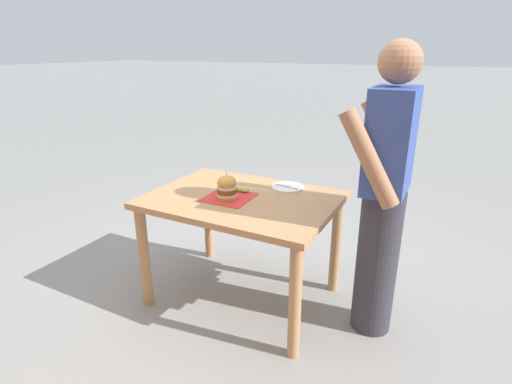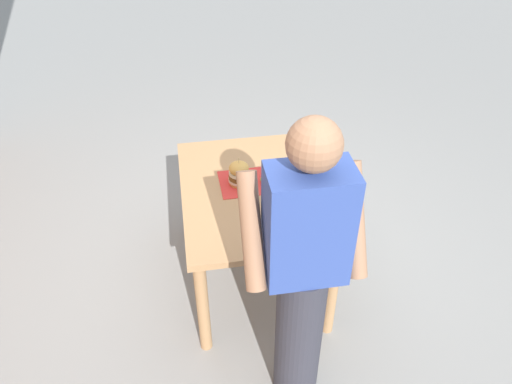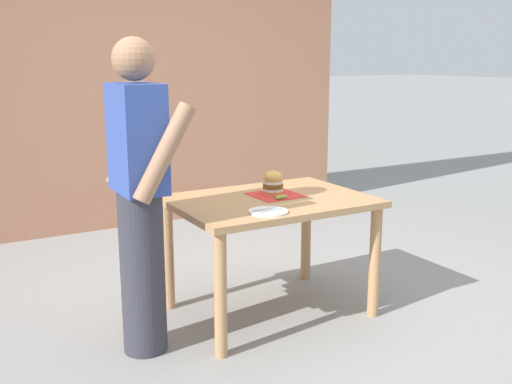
{
  "view_description": "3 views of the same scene",
  "coord_description": "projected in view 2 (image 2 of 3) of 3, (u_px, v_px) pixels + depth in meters",
  "views": [
    {
      "loc": [
        2.08,
        1.18,
        1.65
      ],
      "look_at": [
        0.0,
        0.1,
        0.79
      ],
      "focal_mm": 28.0,
      "sensor_mm": 36.0,
      "label": 1
    },
    {
      "loc": [
        0.38,
        2.37,
        2.57
      ],
      "look_at": [
        0.0,
        0.1,
        0.79
      ],
      "focal_mm": 35.0,
      "sensor_mm": 36.0,
      "label": 2
    },
    {
      "loc": [
        -3.05,
        1.84,
        1.59
      ],
      "look_at": [
        0.0,
        0.1,
        0.79
      ],
      "focal_mm": 42.0,
      "sensor_mm": 36.0,
      "label": 3
    }
  ],
  "objects": [
    {
      "name": "pickle_spear",
      "position": [
        263.0,
        182.0,
        3.04
      ],
      "size": [
        0.03,
        0.08,
        0.02
      ],
      "primitive_type": "cylinder",
      "rotation": [
        0.0,
        1.57,
        1.62
      ],
      "color": "#8EA83D",
      "rests_on": "serving_paper"
    },
    {
      "name": "ground_plane",
      "position": [
        254.0,
        274.0,
        3.47
      ],
      "size": [
        80.0,
        80.0,
        0.0
      ],
      "primitive_type": "plane",
      "color": "gray"
    },
    {
      "name": "patio_table",
      "position": [
        253.0,
        203.0,
        3.08
      ],
      "size": [
        0.87,
        1.18,
        0.74
      ],
      "color": "tan",
      "rests_on": "ground"
    },
    {
      "name": "serving_paper",
      "position": [
        244.0,
        183.0,
        3.06
      ],
      "size": [
        0.3,
        0.3,
        0.0
      ],
      "primitive_type": "cube",
      "rotation": [
        0.0,
        0.0,
        0.02
      ],
      "color": "red",
      "rests_on": "patio_table"
    },
    {
      "name": "diner_across_table",
      "position": [
        303.0,
        274.0,
        2.27
      ],
      "size": [
        0.55,
        0.35,
        1.69
      ],
      "color": "#33333D",
      "rests_on": "ground"
    },
    {
      "name": "side_plate_with_forks",
      "position": [
        308.0,
        202.0,
        2.9
      ],
      "size": [
        0.22,
        0.22,
        0.02
      ],
      "color": "white",
      "rests_on": "patio_table"
    },
    {
      "name": "sandwich",
      "position": [
        239.0,
        173.0,
        3.01
      ],
      "size": [
        0.13,
        0.13,
        0.19
      ],
      "color": "gold",
      "rests_on": "serving_paper"
    }
  ]
}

